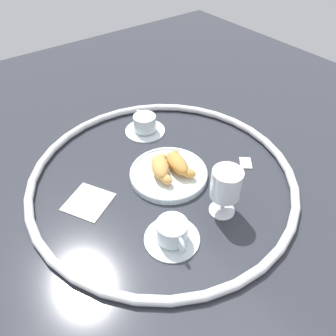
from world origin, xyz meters
The scene contains 10 objects.
ground_plane centered at (0.00, 0.00, 0.00)m, with size 2.20×2.20×0.00m, color #2D3038.
table_chrome_rim centered at (0.00, 0.00, 0.01)m, with size 0.76×0.76×0.02m, color silver.
pastry_plate centered at (0.00, 0.02, 0.01)m, with size 0.23×0.23×0.02m.
croissant_large centered at (-0.01, 0.00, 0.04)m, with size 0.12×0.10×0.04m.
croissant_small centered at (0.01, 0.05, 0.04)m, with size 0.13×0.08×0.04m.
coffee_cup_near centered at (0.18, -0.11, 0.03)m, with size 0.14×0.14×0.06m.
coffee_cup_far centered at (-0.23, 0.09, 0.03)m, with size 0.14×0.14×0.06m.
juice_glass_left centered at (0.19, 0.05, 0.10)m, with size 0.08×0.08×0.14m.
sugar_packet centered at (0.10, 0.24, 0.00)m, with size 0.05×0.03×0.01m, color white.
folded_napkin centered at (-0.05, -0.21, 0.00)m, with size 0.11×0.11×0.01m, color silver.
Camera 1 is at (0.55, -0.40, 0.67)m, focal length 35.03 mm.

